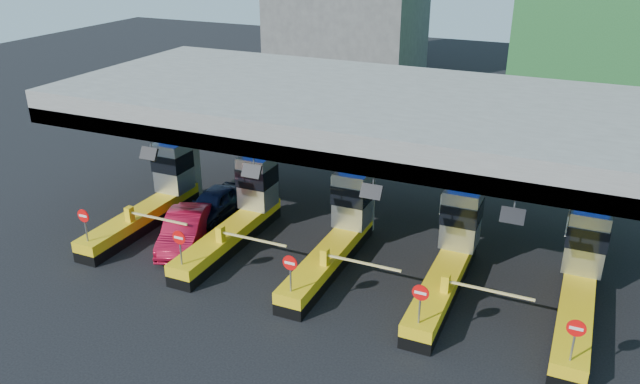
% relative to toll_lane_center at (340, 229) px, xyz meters
% --- Properties ---
extents(ground, '(120.00, 120.00, 0.00)m').
position_rel_toll_lane_center_xyz_m(ground, '(-0.00, -0.28, -1.40)').
color(ground, black).
rests_on(ground, ground).
extents(toll_canopy, '(28.00, 12.09, 7.00)m').
position_rel_toll_lane_center_xyz_m(toll_canopy, '(-0.00, 2.59, 4.74)').
color(toll_canopy, slate).
rests_on(toll_canopy, ground).
extents(toll_lane_far_left, '(4.43, 8.00, 4.16)m').
position_rel_toll_lane_center_xyz_m(toll_lane_far_left, '(-10.00, 0.00, 0.00)').
color(toll_lane_far_left, black).
rests_on(toll_lane_far_left, ground).
extents(toll_lane_left, '(4.43, 8.00, 4.16)m').
position_rel_toll_lane_center_xyz_m(toll_lane_left, '(-5.00, 0.00, 0.00)').
color(toll_lane_left, black).
rests_on(toll_lane_left, ground).
extents(toll_lane_center, '(4.43, 8.00, 4.16)m').
position_rel_toll_lane_center_xyz_m(toll_lane_center, '(0.00, 0.00, 0.00)').
color(toll_lane_center, black).
rests_on(toll_lane_center, ground).
extents(toll_lane_right, '(4.43, 8.00, 4.16)m').
position_rel_toll_lane_center_xyz_m(toll_lane_right, '(5.00, 0.00, 0.00)').
color(toll_lane_right, black).
rests_on(toll_lane_right, ground).
extents(toll_lane_far_right, '(4.43, 8.00, 4.16)m').
position_rel_toll_lane_center_xyz_m(toll_lane_far_right, '(10.00, 0.00, 0.00)').
color(toll_lane_far_right, black).
rests_on(toll_lane_far_right, ground).
extents(van, '(1.91, 4.53, 1.53)m').
position_rel_toll_lane_center_xyz_m(van, '(-7.42, 1.18, -0.63)').
color(van, black).
rests_on(van, ground).
extents(red_car, '(3.28, 5.04, 1.57)m').
position_rel_toll_lane_center_xyz_m(red_car, '(-7.04, -1.86, -0.61)').
color(red_car, maroon).
rests_on(red_car, ground).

